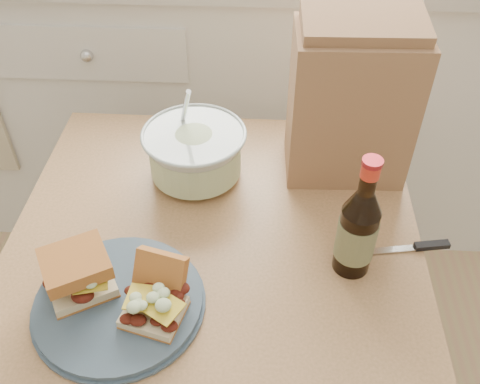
# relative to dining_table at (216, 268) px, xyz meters

# --- Properties ---
(cabinet_run) EXTENTS (2.50, 0.64, 0.94)m
(cabinet_run) POSITION_rel_dining_table_xyz_m (0.10, 0.90, -0.11)
(cabinet_run) COLOR white
(cabinet_run) RESTS_ON ground
(dining_table) EXTENTS (0.82, 0.82, 0.68)m
(dining_table) POSITION_rel_dining_table_xyz_m (0.00, 0.00, 0.00)
(dining_table) COLOR tan
(dining_table) RESTS_ON ground
(plate) EXTENTS (0.29, 0.29, 0.02)m
(plate) POSITION_rel_dining_table_xyz_m (-0.15, -0.17, 0.11)
(plate) COLOR #405468
(plate) RESTS_ON dining_table
(sandwich_left) EXTENTS (0.14, 0.14, 0.08)m
(sandwich_left) POSITION_rel_dining_table_xyz_m (-0.22, -0.15, 0.16)
(sandwich_left) COLOR beige
(sandwich_left) RESTS_ON plate
(sandwich_right) EXTENTS (0.12, 0.15, 0.08)m
(sandwich_right) POSITION_rel_dining_table_xyz_m (-0.08, -0.18, 0.15)
(sandwich_right) COLOR beige
(sandwich_right) RESTS_ON plate
(coleslaw_bowl) EXTENTS (0.22, 0.22, 0.22)m
(coleslaw_bowl) POSITION_rel_dining_table_xyz_m (-0.06, 0.19, 0.16)
(coleslaw_bowl) COLOR #B6C4BF
(coleslaw_bowl) RESTS_ON dining_table
(beer_bottle) EXTENTS (0.07, 0.07, 0.26)m
(beer_bottle) POSITION_rel_dining_table_xyz_m (0.26, -0.06, 0.20)
(beer_bottle) COLOR black
(beer_bottle) RESTS_ON dining_table
(knife) EXTENTS (0.17, 0.04, 0.01)m
(knife) POSITION_rel_dining_table_xyz_m (0.40, -0.01, 0.11)
(knife) COLOR silver
(knife) RESTS_ON dining_table
(paper_bag) EXTENTS (0.26, 0.17, 0.33)m
(paper_bag) POSITION_rel_dining_table_xyz_m (0.27, 0.23, 0.26)
(paper_bag) COLOR #A67450
(paper_bag) RESTS_ON dining_table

